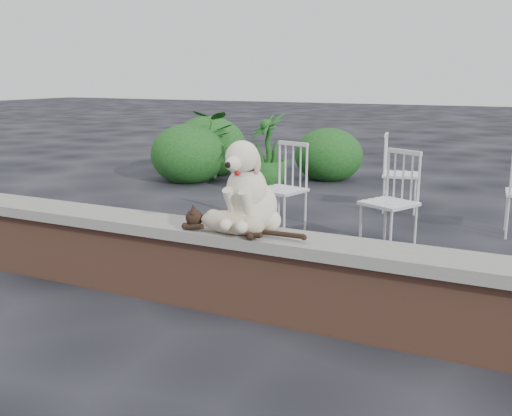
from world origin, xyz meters
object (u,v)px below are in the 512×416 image
at_px(dog, 253,184).
at_px(potted_plant_a, 205,144).
at_px(cat, 232,221).
at_px(chair_d, 389,201).
at_px(potted_plant_b, 268,153).
at_px(chair_b, 282,188).
at_px(chair_e, 401,173).

bearing_deg(dog, potted_plant_a, 128.46).
distance_m(cat, chair_d, 2.10).
distance_m(cat, potted_plant_a, 5.62).
height_order(cat, potted_plant_b, potted_plant_b).
relative_size(chair_b, potted_plant_a, 0.87).
distance_m(chair_b, potted_plant_b, 2.25).
bearing_deg(potted_plant_b, chair_e, -12.18).
distance_m(dog, cat, 0.29).
height_order(cat, chair_d, chair_d).
relative_size(chair_b, potted_plant_b, 0.85).
bearing_deg(dog, chair_d, 79.19).
bearing_deg(chair_b, chair_d, 7.39).
bearing_deg(chair_e, potted_plant_b, 66.69).
height_order(chair_e, potted_plant_a, potted_plant_a).
bearing_deg(dog, potted_plant_b, 117.81).
xyz_separation_m(cat, potted_plant_a, (-3.06, 4.71, -0.13)).
distance_m(cat, chair_b, 2.25).
xyz_separation_m(chair_b, potted_plant_a, (-2.47, 2.55, 0.07)).
distance_m(dog, potted_plant_b, 4.36).
distance_m(chair_e, potted_plant_b, 2.02).
bearing_deg(cat, dog, 65.81).
xyz_separation_m(chair_e, potted_plant_a, (-3.35, 1.01, 0.07)).
bearing_deg(chair_e, chair_b, 138.88).
distance_m(potted_plant_a, potted_plant_b, 1.50).
height_order(dog, chair_b, dog).
bearing_deg(chair_b, cat, -60.09).
bearing_deg(potted_plant_a, chair_b, -45.91).
height_order(cat, potted_plant_a, potted_plant_a).
relative_size(dog, potted_plant_b, 0.58).
relative_size(chair_b, chair_d, 1.00).
bearing_deg(potted_plant_b, dog, -66.08).
relative_size(chair_d, potted_plant_a, 0.87).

